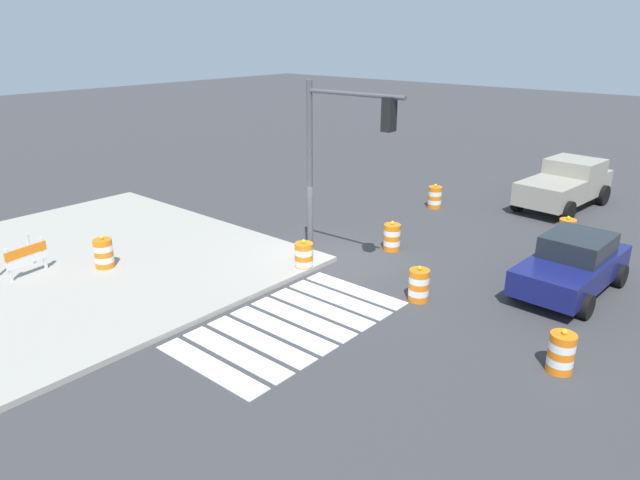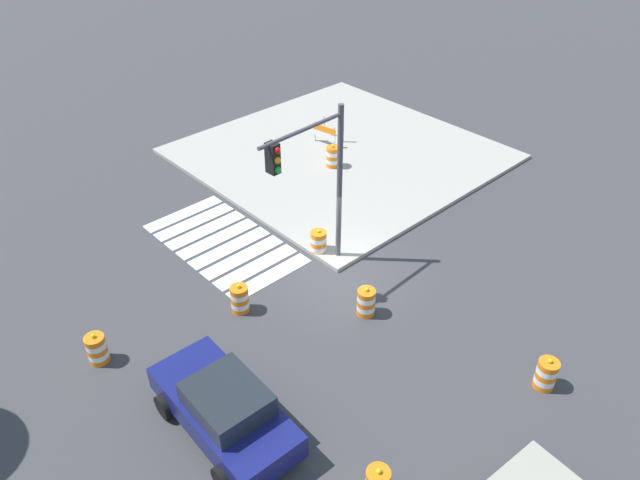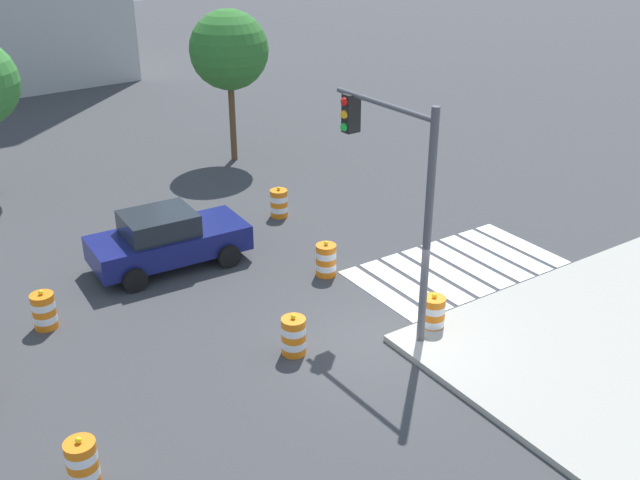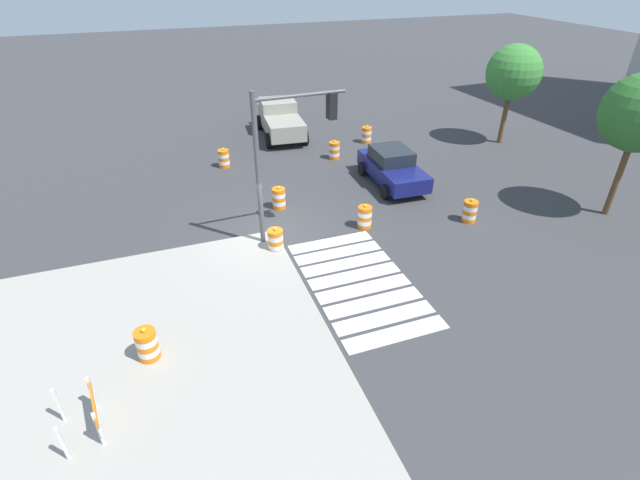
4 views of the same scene
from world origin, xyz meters
The scene contains 11 objects.
ground_plane centered at (0.00, 0.00, 0.00)m, with size 120.00×120.00×0.00m, color #38383A.
crosswalk_stripes centered at (4.00, 1.80, 0.01)m, with size 5.85×3.20×0.02m.
sports_car centered at (-2.62, 6.41, 0.81)m, with size 4.37×2.28×1.63m.
traffic_barrel_near_corner centered at (-7.25, -0.67, 0.45)m, with size 0.56×0.56×1.02m.
traffic_barrel_crosswalk_end centered at (1.25, -0.29, 0.45)m, with size 0.56×0.56×1.02m.
traffic_barrel_median_near centered at (0.73, 3.48, 0.45)m, with size 0.56×0.56×1.02m.
traffic_barrel_median_far centered at (1.74, 7.67, 0.45)m, with size 0.56×0.56×1.02m.
traffic_barrel_far_curb centered at (-2.00, 0.75, 0.45)m, with size 0.56×0.56×1.02m.
traffic_barrel_opposite_curb centered at (-6.39, 5.00, 0.45)m, with size 0.56×0.56×1.02m.
traffic_light_pole centered at (0.54, 0.54, 3.91)m, with size 0.49×3.29×5.50m.
street_tree_streetside_mid centered at (3.15, 13.45, 4.23)m, with size 2.94×2.94×5.72m.
Camera 3 is at (-9.35, -11.33, 9.54)m, focal length 41.45 mm.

